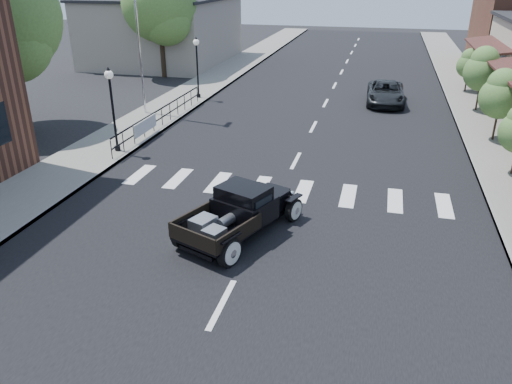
# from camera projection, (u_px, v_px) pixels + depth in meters

# --- Properties ---
(ground) EXTENTS (120.00, 120.00, 0.00)m
(ground) POSITION_uv_depth(u_px,v_px,m) (253.00, 243.00, 14.51)
(ground) COLOR black
(ground) RESTS_ON ground
(road) EXTENTS (14.00, 80.00, 0.02)m
(road) POSITION_uv_depth(u_px,v_px,m) (321.00, 112.00, 27.76)
(road) COLOR black
(road) RESTS_ON ground
(road_markings) EXTENTS (12.00, 60.00, 0.06)m
(road_markings) POSITION_uv_depth(u_px,v_px,m) (307.00, 139.00, 23.35)
(road_markings) COLOR silver
(road_markings) RESTS_ON ground
(sidewalk_left) EXTENTS (3.00, 80.00, 0.15)m
(sidewalk_left) POSITION_uv_depth(u_px,v_px,m) (179.00, 101.00, 29.65)
(sidewalk_left) COLOR gray
(sidewalk_left) RESTS_ON ground
(sidewalk_right) EXTENTS (3.00, 80.00, 0.15)m
(sidewalk_right) POSITION_uv_depth(u_px,v_px,m) (485.00, 121.00, 25.82)
(sidewalk_right) COLOR gray
(sidewalk_right) RESTS_ON ground
(low_building_left) EXTENTS (10.00, 12.00, 5.00)m
(low_building_left) POSITION_uv_depth(u_px,v_px,m) (164.00, 31.00, 41.61)
(low_building_left) COLOR gray
(low_building_left) RESTS_ON ground
(railing) EXTENTS (0.08, 10.00, 1.00)m
(railing) POSITION_uv_depth(u_px,v_px,m) (162.00, 115.00, 24.73)
(railing) COLOR black
(railing) RESTS_ON sidewalk_left
(banner) EXTENTS (0.04, 2.20, 0.60)m
(banner) POSITION_uv_depth(u_px,v_px,m) (146.00, 131.00, 23.02)
(banner) COLOR silver
(banner) RESTS_ON sidewalk_left
(lamp_post_b) EXTENTS (0.36, 0.36, 3.54)m
(lamp_post_b) POSITION_uv_depth(u_px,v_px,m) (113.00, 110.00, 20.74)
(lamp_post_b) COLOR black
(lamp_post_b) RESTS_ON sidewalk_left
(lamp_post_c) EXTENTS (0.36, 0.36, 3.54)m
(lamp_post_c) POSITION_uv_depth(u_px,v_px,m) (197.00, 68.00, 29.58)
(lamp_post_c) COLOR black
(lamp_post_c) RESTS_ON sidewalk_left
(flagpole) EXTENTS (0.12, 0.12, 11.48)m
(flagpole) POSITION_uv_depth(u_px,v_px,m) (135.00, 0.00, 24.78)
(flagpole) COLOR silver
(flagpole) RESTS_ON sidewalk_left
(big_tree_near) EXTENTS (5.52, 5.52, 8.10)m
(big_tree_near) POSITION_uv_depth(u_px,v_px,m) (4.00, 45.00, 23.07)
(big_tree_near) COLOR #4D7431
(big_tree_near) RESTS_ON ground
(big_tree_far) EXTENTS (5.22, 5.22, 7.66)m
(big_tree_far) POSITION_uv_depth(u_px,v_px,m) (161.00, 22.00, 35.20)
(big_tree_far) COLOR #4D7431
(big_tree_far) RESTS_ON ground
(small_tree_c) EXTENTS (1.86, 1.86, 3.10)m
(small_tree_c) POSITION_uv_depth(u_px,v_px,m) (499.00, 106.00, 22.21)
(small_tree_c) COLOR #466C31
(small_tree_c) RESTS_ON sidewalk_right
(small_tree_d) EXTENTS (1.99, 1.99, 3.32)m
(small_tree_d) POSITION_uv_depth(u_px,v_px,m) (481.00, 80.00, 26.91)
(small_tree_d) COLOR #466C31
(small_tree_d) RESTS_ON sidewalk_right
(small_tree_e) EXTENTS (1.53, 1.53, 2.55)m
(small_tree_e) POSITION_uv_depth(u_px,v_px,m) (468.00, 71.00, 31.36)
(small_tree_e) COLOR #466C31
(small_tree_e) RESTS_ON sidewalk_right
(hotrod_pickup) EXTENTS (3.56, 4.87, 1.53)m
(hotrod_pickup) POSITION_uv_depth(u_px,v_px,m) (240.00, 212.00, 14.69)
(hotrod_pickup) COLOR black
(hotrod_pickup) RESTS_ON ground
(second_car) EXTENTS (2.27, 4.66, 1.27)m
(second_car) POSITION_uv_depth(u_px,v_px,m) (386.00, 93.00, 29.17)
(second_car) COLOR black
(second_car) RESTS_ON ground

